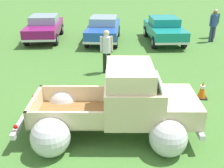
% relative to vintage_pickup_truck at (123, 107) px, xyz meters
% --- Properties ---
extents(ground_plane, '(80.00, 80.00, 0.00)m').
position_rel_vintage_pickup_truck_xyz_m(ground_plane, '(-0.39, -0.02, -0.76)').
color(ground_plane, '#477A33').
extents(vintage_pickup_truck, '(4.73, 2.99, 1.96)m').
position_rel_vintage_pickup_truck_xyz_m(vintage_pickup_truck, '(0.00, 0.00, 0.00)').
color(vintage_pickup_truck, black).
rests_on(vintage_pickup_truck, ground).
extents(show_car_0, '(2.39, 4.38, 1.43)m').
position_rel_vintage_pickup_truck_xyz_m(show_car_0, '(-5.09, 9.59, 0.02)').
color(show_car_0, black).
rests_on(show_car_0, ground).
extents(show_car_1, '(1.84, 4.23, 1.43)m').
position_rel_vintage_pickup_truck_xyz_m(show_car_1, '(-1.44, 9.39, 0.02)').
color(show_car_1, black).
rests_on(show_car_1, ground).
extents(show_car_2, '(2.32, 4.31, 1.43)m').
position_rel_vintage_pickup_truck_xyz_m(show_car_2, '(2.13, 9.50, 0.02)').
color(show_car_2, black).
rests_on(show_car_2, ground).
extents(spectator_0, '(0.53, 0.42, 1.85)m').
position_rel_vintage_pickup_truck_xyz_m(spectator_0, '(4.98, 9.67, 0.31)').
color(spectator_0, navy).
rests_on(spectator_0, ground).
extents(spectator_1, '(0.52, 0.45, 1.77)m').
position_rel_vintage_pickup_truck_xyz_m(spectator_1, '(5.33, 10.72, 0.26)').
color(spectator_1, '#4C4742').
rests_on(spectator_1, ground).
extents(spectator_2, '(0.54, 0.41, 1.81)m').
position_rel_vintage_pickup_truck_xyz_m(spectator_2, '(-0.81, 4.32, 0.29)').
color(spectator_2, black).
rests_on(spectator_2, ground).
extents(lane_cone_0, '(0.36, 0.36, 0.63)m').
position_rel_vintage_pickup_truck_xyz_m(lane_cone_0, '(2.65, 2.17, -0.45)').
color(lane_cone_0, black).
rests_on(lane_cone_0, ground).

